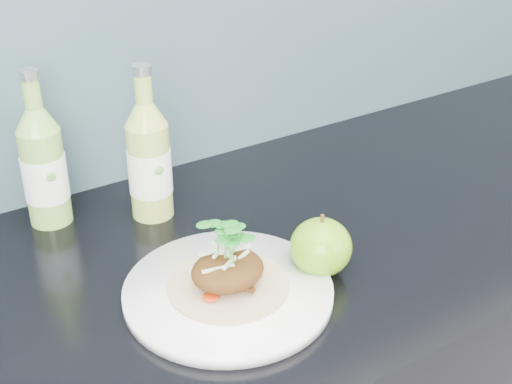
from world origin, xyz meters
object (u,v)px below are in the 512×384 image
dinner_plate (228,292)px  cider_bottle_left (44,167)px  cider_bottle_right (149,161)px  green_apple (321,247)px

dinner_plate → cider_bottle_left: 0.34m
dinner_plate → cider_bottle_right: 0.25m
dinner_plate → cider_bottle_left: bearing=112.5°
green_apple → cider_bottle_left: (-0.26, 0.32, 0.05)m
dinner_plate → cider_bottle_right: (0.01, 0.24, 0.08)m
dinner_plate → cider_bottle_right: bearing=87.6°
cider_bottle_left → cider_bottle_right: 0.15m
green_apple → cider_bottle_left: size_ratio=0.42×
cider_bottle_left → cider_bottle_right: same height
green_apple → cider_bottle_right: bearing=115.3°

